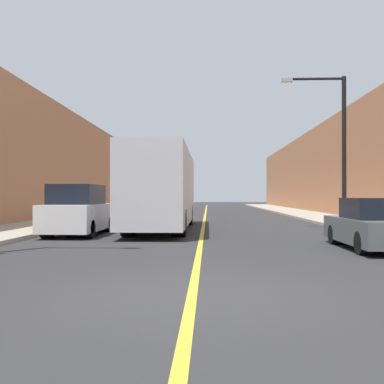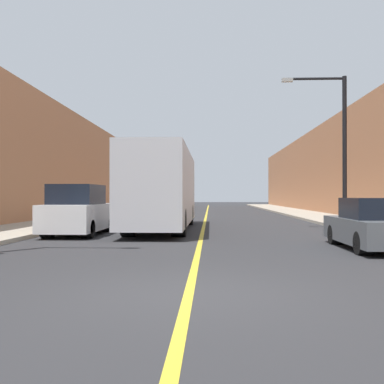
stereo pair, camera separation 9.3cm
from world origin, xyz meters
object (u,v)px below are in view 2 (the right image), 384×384
(bus, at_px, (163,189))
(street_lamp_right, at_px, (338,139))
(car_right_near, at_px, (375,226))
(parked_suv_left, at_px, (78,212))

(bus, relative_size, street_lamp_right, 1.60)
(car_right_near, bearing_deg, street_lamp_right, 81.90)
(bus, height_order, parked_suv_left, bus)
(parked_suv_left, bearing_deg, street_lamp_right, 16.09)
(street_lamp_right, bearing_deg, car_right_near, -98.10)
(parked_suv_left, relative_size, car_right_near, 1.10)
(bus, bearing_deg, street_lamp_right, 2.52)
(car_right_near, relative_size, street_lamp_right, 0.61)
(bus, bearing_deg, parked_suv_left, -137.24)
(parked_suv_left, relative_size, street_lamp_right, 0.67)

